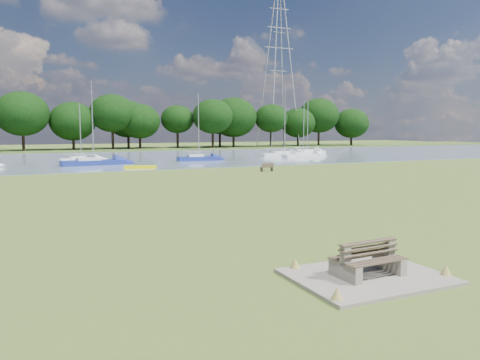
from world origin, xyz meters
name	(u,v)px	position (x,y,z in m)	size (l,w,h in m)	color
ground	(200,205)	(0.00, 0.00, 0.00)	(220.00, 220.00, 0.00)	olive
river	(98,159)	(0.00, 42.00, 0.00)	(220.00, 40.00, 0.10)	gray
far_bank	(77,150)	(0.00, 72.00, 0.00)	(220.00, 20.00, 0.40)	#4C6626
concrete_pad	(367,277)	(0.00, -14.00, 0.05)	(4.20, 3.20, 0.10)	gray
bench_pair	(368,260)	(0.00, -14.00, 0.52)	(2.00, 1.25, 1.04)	gray
riverbank_bench	(267,167)	(12.62, 16.20, 0.42)	(1.37, 0.50, 0.83)	brown
kayak	(140,167)	(1.92, 24.00, 0.21)	(3.29, 0.77, 0.33)	#E0DA07
pylon	(279,48)	(43.50, 70.00, 22.18)	(7.21, 5.05, 35.84)	#A2A2A2
tree_line	(65,114)	(-2.26, 68.00, 6.78)	(138.34, 9.44, 11.43)	black
sailboat_0	(93,161)	(-1.93, 30.94, 0.56)	(7.33, 2.77, 9.45)	navy
sailboat_1	(284,153)	(25.92, 36.29, 0.55)	(7.36, 2.56, 10.24)	silver
sailboat_2	(303,154)	(27.69, 33.88, 0.47)	(6.25, 1.80, 8.16)	silver
sailboat_3	(198,157)	(11.42, 33.09, 0.55)	(5.61, 1.74, 8.58)	navy
sailboat_4	(307,151)	(32.71, 40.71, 0.50)	(7.02, 3.39, 8.55)	silver
sailboat_6	(81,158)	(-2.62, 37.47, 0.47)	(5.41, 2.36, 7.19)	silver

